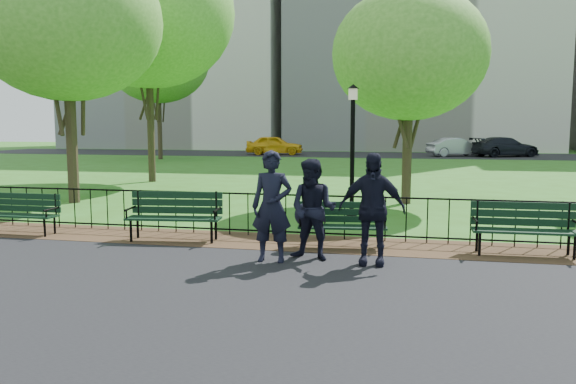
% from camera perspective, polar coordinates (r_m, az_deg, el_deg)
% --- Properties ---
extents(ground, '(120.00, 120.00, 0.00)m').
position_cam_1_polar(ground, '(9.40, 3.09, -7.26)').
color(ground, '#32651A').
extents(asphalt_path, '(60.00, 9.20, 0.01)m').
position_cam_1_polar(asphalt_path, '(6.22, -2.14, -14.66)').
color(asphalt_path, black).
rests_on(asphalt_path, ground).
extents(dirt_strip, '(60.00, 1.60, 0.01)m').
position_cam_1_polar(dirt_strip, '(10.84, 4.38, -5.29)').
color(dirt_strip, '#3C2818').
rests_on(dirt_strip, ground).
extents(far_street, '(70.00, 9.00, 0.01)m').
position_cam_1_polar(far_street, '(44.08, 10.48, 3.72)').
color(far_street, black).
rests_on(far_street, ground).
extents(iron_fence, '(24.06, 0.06, 1.00)m').
position_cam_1_polar(iron_fence, '(11.24, 4.76, -2.34)').
color(iron_fence, black).
rests_on(iron_fence, ground).
extents(apartment_west, '(22.00, 15.00, 26.00)m').
position_cam_1_polar(apartment_west, '(62.56, -10.28, 16.55)').
color(apartment_west, silver).
rests_on(apartment_west, ground).
extents(park_bench_main, '(1.72, 0.69, 0.92)m').
position_cam_1_polar(park_bench_main, '(10.45, 3.78, -2.58)').
color(park_bench_main, black).
rests_on(park_bench_main, ground).
extents(park_bench_left_a, '(1.90, 0.79, 1.05)m').
position_cam_1_polar(park_bench_left_a, '(11.33, -11.41, -1.87)').
color(park_bench_left_a, black).
rests_on(park_bench_left_a, ground).
extents(park_bench_left_b, '(1.63, 0.51, 0.92)m').
position_cam_1_polar(park_bench_left_b, '(13.06, -25.38, -1.58)').
color(park_bench_left_b, black).
rests_on(park_bench_left_b, ground).
extents(park_bench_right_a, '(1.79, 0.60, 1.01)m').
position_cam_1_polar(park_bench_right_a, '(10.70, 22.84, -2.90)').
color(park_bench_right_a, black).
rests_on(park_bench_right_a, ground).
extents(lamppost, '(0.29, 0.29, 3.27)m').
position_cam_1_polar(lamppost, '(13.87, 6.56, 4.69)').
color(lamppost, black).
rests_on(lamppost, ground).
extents(tree_near_w, '(5.45, 5.45, 7.60)m').
position_cam_1_polar(tree_near_w, '(17.93, -21.61, 15.94)').
color(tree_near_w, '#2D2116').
rests_on(tree_near_w, ground).
extents(tree_near_e, '(4.43, 4.43, 6.18)m').
position_cam_1_polar(tree_near_e, '(16.79, 12.24, 13.51)').
color(tree_near_e, '#2D2116').
rests_on(tree_near_e, ground).
extents(tree_mid_w, '(6.87, 6.87, 9.57)m').
position_cam_1_polar(tree_mid_w, '(23.83, -14.08, 17.16)').
color(tree_mid_w, '#2D2116').
rests_on(tree_mid_w, ground).
extents(tree_far_w, '(6.88, 6.88, 9.58)m').
position_cam_1_polar(tree_far_w, '(39.17, -13.08, 13.03)').
color(tree_far_w, '#2D2116').
rests_on(tree_far_w, ground).
extents(person_left, '(0.69, 0.46, 1.86)m').
position_cam_1_polar(person_left, '(9.31, -1.65, -1.47)').
color(person_left, black).
rests_on(person_left, asphalt_path).
extents(person_mid, '(0.90, 0.60, 1.71)m').
position_cam_1_polar(person_mid, '(9.46, 2.59, -1.80)').
color(person_mid, black).
rests_on(person_mid, asphalt_path).
extents(person_right, '(1.08, 0.44, 1.84)m').
position_cam_1_polar(person_right, '(9.21, 8.50, -1.71)').
color(person_right, black).
rests_on(person_right, asphalt_path).
extents(taxi, '(4.57, 2.29, 1.50)m').
position_cam_1_polar(taxi, '(43.62, -1.37, 4.79)').
color(taxi, '#F0B014').
rests_on(taxi, far_street).
extents(sedan_silver, '(4.36, 2.95, 1.36)m').
position_cam_1_polar(sedan_silver, '(43.26, 16.66, 4.40)').
color(sedan_silver, '#9FA2A6').
rests_on(sedan_silver, far_street).
extents(sedan_dark, '(5.29, 3.80, 1.42)m').
position_cam_1_polar(sedan_dark, '(43.84, 21.20, 4.30)').
color(sedan_dark, black).
rests_on(sedan_dark, far_street).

